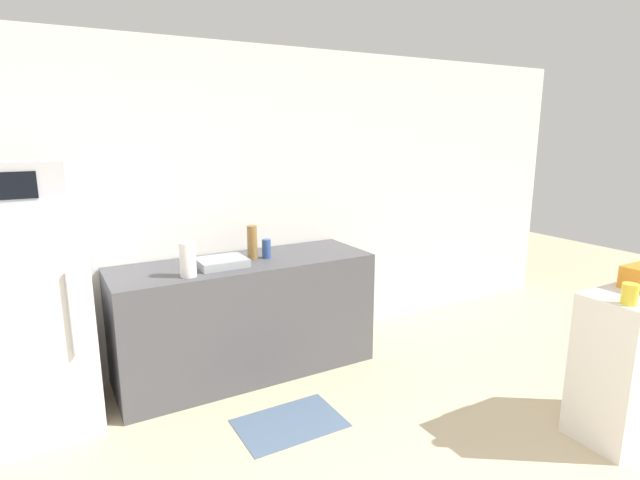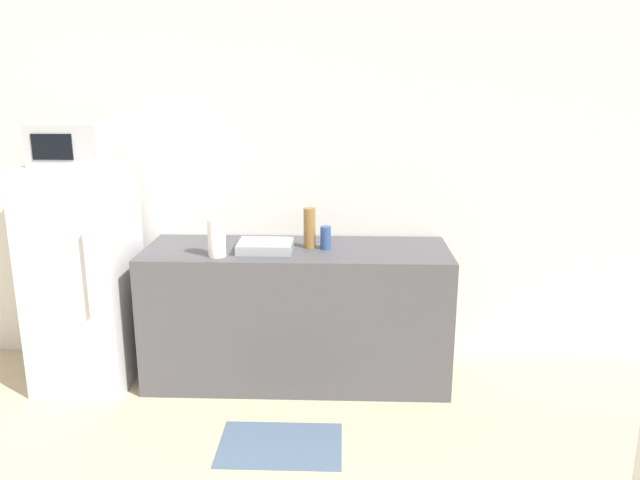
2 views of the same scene
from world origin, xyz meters
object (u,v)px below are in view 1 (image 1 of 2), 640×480
at_px(microwave, 22,183).
at_px(bottle_short, 266,249).
at_px(refrigerator, 39,319).
at_px(bottle_tall, 252,242).
at_px(jar, 630,294).
at_px(paper_towel_roll, 188,259).

xyz_separation_m(microwave, bottle_short, (1.61, 0.06, -0.61)).
xyz_separation_m(refrigerator, bottle_short, (1.61, 0.06, 0.26)).
bearing_deg(bottle_tall, jar, -55.89).
relative_size(microwave, bottle_short, 3.01).
distance_m(jar, paper_towel_roll, 2.75).
height_order(microwave, paper_towel_roll, microwave).
distance_m(refrigerator, bottle_short, 1.63).
xyz_separation_m(bottle_tall, jar, (1.43, -2.12, -0.05)).
height_order(refrigerator, microwave, microwave).
height_order(microwave, bottle_short, microwave).
distance_m(refrigerator, jar, 3.58).
distance_m(bottle_tall, paper_towel_roll, 0.62).
bearing_deg(microwave, bottle_tall, 3.43).
height_order(microwave, bottle_tall, microwave).
bearing_deg(jar, paper_towel_roll, 136.79).
height_order(jar, paper_towel_roll, paper_towel_roll).
bearing_deg(refrigerator, bottle_short, 2.15).
relative_size(bottle_tall, jar, 2.17).
relative_size(refrigerator, bottle_short, 9.83).
relative_size(microwave, paper_towel_roll, 1.87).
bearing_deg(refrigerator, microwave, -108.59).
bearing_deg(jar, microwave, 145.40).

